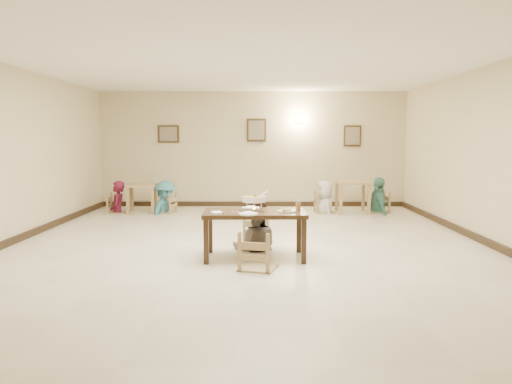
{
  "coord_description": "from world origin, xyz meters",
  "views": [
    {
      "loc": [
        0.2,
        -8.12,
        1.75
      ],
      "look_at": [
        0.13,
        -0.16,
        0.92
      ],
      "focal_mm": 35.0,
      "sensor_mm": 36.0,
      "label": 1
    }
  ],
  "objects_px": {
    "bg_table_right": "(353,187)",
    "bg_diner_d": "(379,177)",
    "chair_near": "(258,233)",
    "bg_table_left": "(142,189)",
    "bg_diner_a": "(117,181)",
    "main_diner": "(255,202)",
    "bg_chair_rl": "(325,192)",
    "curry_warmer": "(254,199)",
    "bg_diner_b": "(165,180)",
    "bg_chair_lr": "(165,194)",
    "main_table": "(255,217)",
    "bg_diner_c": "(325,181)",
    "bg_chair_ll": "(117,194)",
    "drink_glass": "(298,206)",
    "bg_chair_rr": "(379,193)",
    "chair_far": "(256,217)"
  },
  "relations": [
    {
      "from": "chair_near",
      "to": "bg_table_left",
      "type": "xyz_separation_m",
      "value": [
        -2.82,
        5.25,
        0.06
      ]
    },
    {
      "from": "drink_glass",
      "to": "curry_warmer",
      "type": "bearing_deg",
      "value": -167.81
    },
    {
      "from": "main_table",
      "to": "bg_chair_lr",
      "type": "xyz_separation_m",
      "value": [
        -2.19,
        4.54,
        -0.17
      ]
    },
    {
      "from": "chair_near",
      "to": "bg_table_left",
      "type": "relative_size",
      "value": 1.32
    },
    {
      "from": "bg_chair_rl",
      "to": "bg_diner_a",
      "type": "height_order",
      "value": "bg_diner_a"
    },
    {
      "from": "main_table",
      "to": "bg_diner_a",
      "type": "height_order",
      "value": "bg_diner_a"
    },
    {
      "from": "chair_near",
      "to": "bg_table_right",
      "type": "height_order",
      "value": "chair_near"
    },
    {
      "from": "bg_chair_ll",
      "to": "bg_chair_lr",
      "type": "height_order",
      "value": "bg_chair_lr"
    },
    {
      "from": "bg_table_right",
      "to": "bg_diner_c",
      "type": "distance_m",
      "value": 0.67
    },
    {
      "from": "chair_near",
      "to": "drink_glass",
      "type": "xyz_separation_m",
      "value": [
        0.6,
        0.73,
        0.27
      ]
    },
    {
      "from": "chair_far",
      "to": "bg_chair_rl",
      "type": "distance_m",
      "value": 4.27
    },
    {
      "from": "curry_warmer",
      "to": "bg_diner_a",
      "type": "height_order",
      "value": "bg_diner_a"
    },
    {
      "from": "chair_near",
      "to": "bg_table_right",
      "type": "xyz_separation_m",
      "value": [
        2.24,
        5.24,
        0.14
      ]
    },
    {
      "from": "curry_warmer",
      "to": "bg_chair_lr",
      "type": "height_order",
      "value": "curry_warmer"
    },
    {
      "from": "main_table",
      "to": "drink_glass",
      "type": "height_order",
      "value": "drink_glass"
    },
    {
      "from": "bg_diner_b",
      "to": "chair_far",
      "type": "bearing_deg",
      "value": -134.4
    },
    {
      "from": "bg_diner_a",
      "to": "main_diner",
      "type": "bearing_deg",
      "value": 33.43
    },
    {
      "from": "drink_glass",
      "to": "bg_chair_lr",
      "type": "relative_size",
      "value": 0.16
    },
    {
      "from": "bg_table_right",
      "to": "bg_diner_d",
      "type": "bearing_deg",
      "value": 6.65
    },
    {
      "from": "bg_diner_b",
      "to": "bg_diner_c",
      "type": "height_order",
      "value": "bg_diner_b"
    },
    {
      "from": "chair_near",
      "to": "bg_diner_d",
      "type": "relative_size",
      "value": 0.58
    },
    {
      "from": "main_diner",
      "to": "bg_diner_d",
      "type": "height_order",
      "value": "bg_diner_d"
    },
    {
      "from": "main_table",
      "to": "bg_diner_c",
      "type": "xyz_separation_m",
      "value": [
        1.64,
        4.67,
        0.14
      ]
    },
    {
      "from": "bg_chair_rl",
      "to": "bg_diner_b",
      "type": "height_order",
      "value": "bg_diner_b"
    },
    {
      "from": "bg_chair_rl",
      "to": "bg_table_right",
      "type": "bearing_deg",
      "value": -99.69
    },
    {
      "from": "bg_table_right",
      "to": "bg_chair_lr",
      "type": "height_order",
      "value": "bg_chair_lr"
    },
    {
      "from": "main_table",
      "to": "bg_chair_lr",
      "type": "relative_size",
      "value": 1.66
    },
    {
      "from": "bg_chair_ll",
      "to": "bg_diner_a",
      "type": "bearing_deg",
      "value": 43.91
    },
    {
      "from": "main_diner",
      "to": "bg_diner_d",
      "type": "distance_m",
      "value": 5.03
    },
    {
      "from": "bg_diner_b",
      "to": "drink_glass",
      "type": "bearing_deg",
      "value": -131.88
    },
    {
      "from": "main_diner",
      "to": "chair_far",
      "type": "bearing_deg",
      "value": -99.99
    },
    {
      "from": "main_table",
      "to": "bg_chair_rr",
      "type": "height_order",
      "value": "bg_chair_rr"
    },
    {
      "from": "bg_chair_rr",
      "to": "bg_diner_a",
      "type": "distance_m",
      "value": 6.3
    },
    {
      "from": "bg_chair_rl",
      "to": "bg_diner_d",
      "type": "relative_size",
      "value": 0.57
    },
    {
      "from": "bg_table_left",
      "to": "bg_table_right",
      "type": "height_order",
      "value": "bg_table_right"
    },
    {
      "from": "bg_table_left",
      "to": "bg_diner_a",
      "type": "distance_m",
      "value": 0.62
    },
    {
      "from": "curry_warmer",
      "to": "bg_diner_b",
      "type": "distance_m",
      "value": 5.08
    },
    {
      "from": "chair_far",
      "to": "bg_chair_rr",
      "type": "distance_m",
      "value": 4.92
    },
    {
      "from": "chair_far",
      "to": "bg_chair_lr",
      "type": "xyz_separation_m",
      "value": [
        -2.21,
        3.82,
        -0.05
      ]
    },
    {
      "from": "main_table",
      "to": "bg_chair_ll",
      "type": "xyz_separation_m",
      "value": [
        -3.35,
        4.57,
        -0.17
      ]
    },
    {
      "from": "chair_far",
      "to": "bg_chair_ll",
      "type": "height_order",
      "value": "chair_far"
    },
    {
      "from": "bg_chair_lr",
      "to": "bg_chair_rl",
      "type": "xyz_separation_m",
      "value": [
        3.83,
        0.13,
        0.03
      ]
    },
    {
      "from": "main_diner",
      "to": "bg_table_right",
      "type": "height_order",
      "value": "main_diner"
    },
    {
      "from": "bg_diner_c",
      "to": "bg_table_right",
      "type": "bearing_deg",
      "value": 71.47
    },
    {
      "from": "chair_far",
      "to": "bg_chair_ll",
      "type": "bearing_deg",
      "value": 128.48
    },
    {
      "from": "bg_chair_rr",
      "to": "bg_diner_c",
      "type": "bearing_deg",
      "value": -94.72
    },
    {
      "from": "bg_chair_ll",
      "to": "bg_diner_b",
      "type": "xyz_separation_m",
      "value": [
        1.16,
        -0.02,
        0.34
      ]
    },
    {
      "from": "bg_chair_lr",
      "to": "bg_diner_a",
      "type": "distance_m",
      "value": 1.2
    },
    {
      "from": "bg_diner_c",
      "to": "bg_chair_rr",
      "type": "bearing_deg",
      "value": 77.87
    },
    {
      "from": "main_table",
      "to": "drink_glass",
      "type": "xyz_separation_m",
      "value": [
        0.65,
        0.1,
        0.15
      ]
    }
  ]
}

